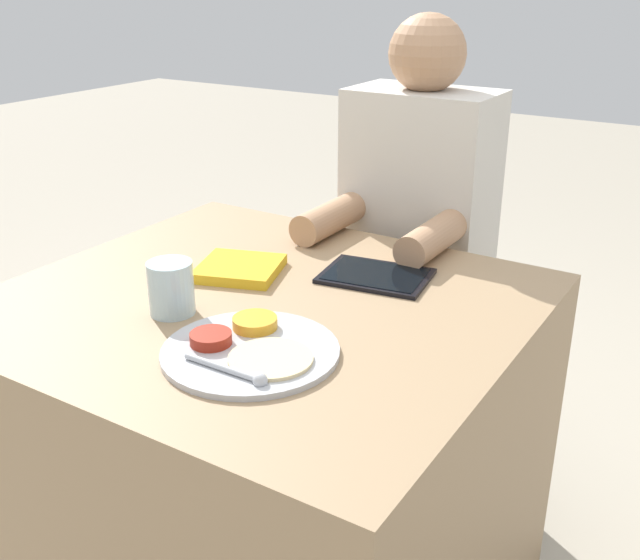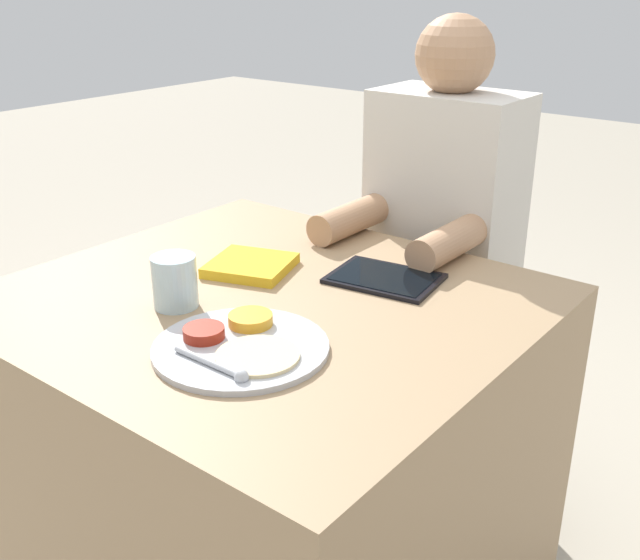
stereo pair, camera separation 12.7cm
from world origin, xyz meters
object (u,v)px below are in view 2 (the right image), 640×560
object	(u,v)px
tablet_device	(385,278)
drinking_glass	(175,282)
thali_tray	(240,345)
red_notebook	(251,266)
person_diner	(438,288)

from	to	relation	value
tablet_device	drinking_glass	size ratio (longest dim) A/B	2.38
thali_tray	drinking_glass	size ratio (longest dim) A/B	2.97
red_notebook	tablet_device	bearing A→B (deg)	27.02
person_diner	tablet_device	bearing A→B (deg)	-76.77
tablet_device	person_diner	bearing A→B (deg)	103.23
thali_tray	drinking_glass	world-z (taller)	drinking_glass
tablet_device	drinking_glass	world-z (taller)	drinking_glass
thali_tray	drinking_glass	bearing A→B (deg)	166.50
thali_tray	person_diner	size ratio (longest dim) A/B	0.23
thali_tray	red_notebook	size ratio (longest dim) A/B	1.44
thali_tray	tablet_device	xyz separation A→B (m)	(0.02, 0.37, -0.00)
tablet_device	thali_tray	bearing A→B (deg)	-93.23
red_notebook	tablet_device	distance (m)	0.26
thali_tray	red_notebook	distance (m)	0.33
red_notebook	drinking_glass	size ratio (longest dim) A/B	2.06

